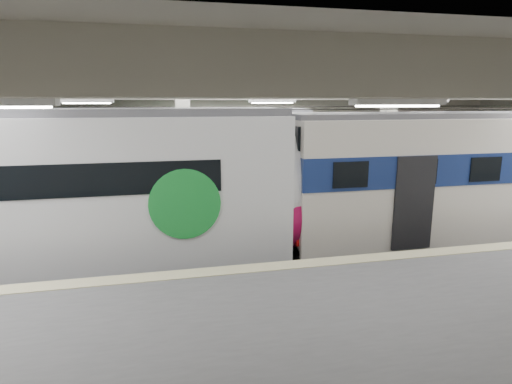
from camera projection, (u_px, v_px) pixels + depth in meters
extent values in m
cube|color=black|center=(287.00, 259.00, 13.79)|extent=(36.00, 24.00, 0.10)
cube|color=silver|center=(290.00, 80.00, 12.61)|extent=(36.00, 24.00, 0.20)
cube|color=beige|center=(233.00, 143.00, 22.74)|extent=(30.00, 0.10, 5.50)
cube|color=#575759|center=(396.00, 359.00, 7.47)|extent=(30.00, 7.00, 1.10)
cube|color=beige|center=(326.00, 262.00, 10.45)|extent=(30.00, 0.50, 0.02)
cube|color=beige|center=(184.00, 163.00, 15.41)|extent=(0.50, 0.50, 5.50)
cube|color=beige|center=(386.00, 157.00, 17.15)|extent=(0.50, 0.50, 5.50)
cube|color=beige|center=(290.00, 91.00, 12.68)|extent=(30.00, 18.00, 0.50)
cube|color=#59544C|center=(287.00, 255.00, 13.77)|extent=(30.00, 1.52, 0.16)
cube|color=#59544C|center=(251.00, 213.00, 19.01)|extent=(30.00, 1.52, 0.16)
cylinder|color=black|center=(289.00, 110.00, 12.79)|extent=(30.00, 0.03, 0.03)
cylinder|color=black|center=(251.00, 107.00, 18.04)|extent=(30.00, 0.03, 0.03)
cube|color=white|center=(313.00, 102.00, 10.84)|extent=(26.00, 8.40, 0.12)
cube|color=silver|center=(42.00, 191.00, 11.72)|extent=(13.52, 3.02, 4.06)
ellipsoid|color=silver|center=(279.00, 181.00, 13.18)|extent=(2.39, 2.96, 3.97)
ellipsoid|color=#A10D43|center=(282.00, 209.00, 13.40)|extent=(2.54, 3.02, 2.43)
cylinder|color=green|center=(185.00, 204.00, 11.12)|extent=(1.87, 0.06, 1.87)
cube|color=#4C4C51|center=(33.00, 113.00, 11.27)|extent=(13.52, 2.47, 0.20)
cube|color=black|center=(50.00, 266.00, 12.18)|extent=(13.52, 2.11, 0.70)
cube|color=beige|center=(478.00, 175.00, 14.75)|extent=(13.78, 3.02, 3.92)
cube|color=navy|center=(480.00, 161.00, 14.65)|extent=(13.82, 3.08, 0.95)
cube|color=red|center=(286.00, 200.00, 13.36)|extent=(0.08, 2.57, 2.16)
cube|color=black|center=(286.00, 148.00, 13.02)|extent=(0.08, 2.42, 1.41)
cube|color=#4C4C51|center=(485.00, 115.00, 14.32)|extent=(13.78, 2.36, 0.16)
cube|color=black|center=(472.00, 233.00, 15.19)|extent=(13.78, 2.11, 0.70)
cube|color=silver|center=(131.00, 163.00, 17.42)|extent=(14.65, 3.60, 3.94)
cube|color=green|center=(130.00, 150.00, 17.31)|extent=(14.69, 3.66, 0.83)
cube|color=#4C4C51|center=(128.00, 111.00, 16.98)|extent=(14.62, 3.08, 0.16)
cube|color=black|center=(134.00, 214.00, 17.88)|extent=(14.63, 3.29, 0.60)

